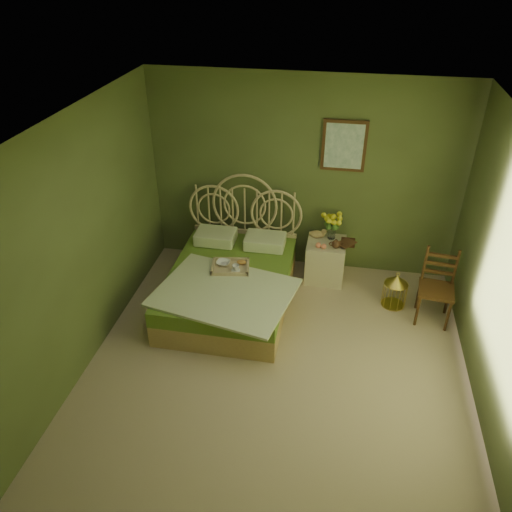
% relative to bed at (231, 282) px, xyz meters
% --- Properties ---
extents(floor, '(4.50, 4.50, 0.00)m').
position_rel_bed_xyz_m(floor, '(0.74, -1.19, -0.29)').
color(floor, tan).
rests_on(floor, ground).
extents(ceiling, '(4.50, 4.50, 0.00)m').
position_rel_bed_xyz_m(ceiling, '(0.74, -1.19, 2.31)').
color(ceiling, silver).
rests_on(ceiling, wall_back).
extents(wall_back, '(4.00, 0.00, 4.00)m').
position_rel_bed_xyz_m(wall_back, '(0.74, 1.06, 1.01)').
color(wall_back, '#586836').
rests_on(wall_back, floor).
extents(wall_left, '(0.00, 4.50, 4.50)m').
position_rel_bed_xyz_m(wall_left, '(-1.26, -1.19, 1.01)').
color(wall_left, '#586836').
rests_on(wall_left, floor).
extents(wall_right, '(0.00, 4.50, 4.50)m').
position_rel_bed_xyz_m(wall_right, '(2.74, -1.19, 1.01)').
color(wall_right, '#586836').
rests_on(wall_right, floor).
extents(wall_art, '(0.54, 0.04, 0.64)m').
position_rel_bed_xyz_m(wall_art, '(1.22, 1.03, 1.46)').
color(wall_art, '#3E2810').
rests_on(wall_art, wall_back).
extents(bed, '(1.69, 2.14, 1.32)m').
position_rel_bed_xyz_m(bed, '(0.00, 0.00, 0.00)').
color(bed, tan).
rests_on(bed, floor).
extents(nightstand, '(0.50, 0.50, 0.98)m').
position_rel_bed_xyz_m(nightstand, '(1.13, 0.75, 0.06)').
color(nightstand, beige).
rests_on(nightstand, floor).
extents(chair, '(0.44, 0.44, 0.90)m').
position_rel_bed_xyz_m(chair, '(2.44, 0.16, 0.21)').
color(chair, '#3E2810').
rests_on(chair, floor).
extents(birdcage, '(0.29, 0.29, 0.44)m').
position_rel_bed_xyz_m(birdcage, '(2.01, 0.29, -0.08)').
color(birdcage, gold).
rests_on(birdcage, floor).
extents(book_lower, '(0.18, 0.24, 0.02)m').
position_rel_bed_xyz_m(book_lower, '(1.30, 0.75, 0.27)').
color(book_lower, '#381E0F').
rests_on(book_lower, nightstand).
extents(book_upper, '(0.28, 0.29, 0.02)m').
position_rel_bed_xyz_m(book_upper, '(1.30, 0.75, 0.29)').
color(book_upper, '#472819').
rests_on(book_upper, nightstand).
extents(cereal_bowl, '(0.18, 0.18, 0.04)m').
position_rel_bed_xyz_m(cereal_bowl, '(-0.09, 0.04, 0.24)').
color(cereal_bowl, white).
rests_on(cereal_bowl, bed).
extents(coffee_cup, '(0.09, 0.09, 0.08)m').
position_rel_bed_xyz_m(coffee_cup, '(0.09, -0.07, 0.26)').
color(coffee_cup, white).
rests_on(coffee_cup, bed).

